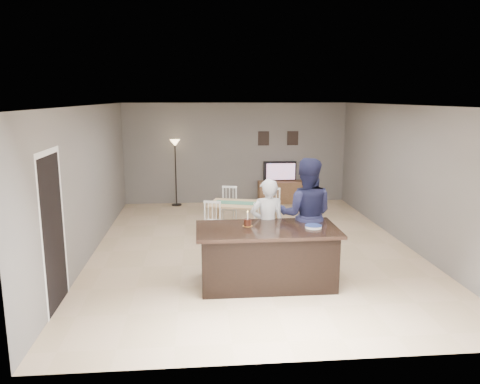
{
  "coord_description": "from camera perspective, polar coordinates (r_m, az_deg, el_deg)",
  "views": [
    {
      "loc": [
        -1.03,
        -8.57,
        2.85
      ],
      "look_at": [
        -0.28,
        -0.3,
        1.16
      ],
      "focal_mm": 35.0,
      "sensor_mm": 36.0,
      "label": 1
    }
  ],
  "objects": [
    {
      "name": "television",
      "position": [
        12.76,
        4.94,
        2.52
      ],
      "size": [
        0.91,
        0.12,
        0.53
      ],
      "primitive_type": "imported",
      "rotation": [
        0.0,
        0.0,
        3.14
      ],
      "color": "black",
      "rests_on": "tv_console"
    },
    {
      "name": "man",
      "position": [
        7.76,
        8.03,
        -2.79
      ],
      "size": [
        1.07,
        0.92,
        1.89
      ],
      "primitive_type": "imported",
      "rotation": [
        0.0,
        0.0,
        2.89
      ],
      "color": "#1B1D3C",
      "rests_on": "floor"
    },
    {
      "name": "plate_stack",
      "position": [
        7.2,
        8.94,
        -4.18
      ],
      "size": [
        0.26,
        0.26,
        0.04
      ],
      "color": "white",
      "rests_on": "kitchen_island"
    },
    {
      "name": "birthday_cake",
      "position": [
        7.2,
        0.93,
        -3.73
      ],
      "size": [
        0.16,
        0.16,
        0.24
      ],
      "color": "gold",
      "rests_on": "kitchen_island"
    },
    {
      "name": "picture_frames",
      "position": [
        12.78,
        4.68,
        6.55
      ],
      "size": [
        1.1,
        0.02,
        0.38
      ],
      "color": "black",
      "rests_on": "room_shell"
    },
    {
      "name": "tv_console",
      "position": [
        12.8,
        4.95,
        -0.02
      ],
      "size": [
        1.2,
        0.4,
        0.6
      ],
      "primitive_type": "cube",
      "color": "brown",
      "rests_on": "floor"
    },
    {
      "name": "woman",
      "position": [
        7.69,
        3.36,
        -4.12
      ],
      "size": [
        0.6,
        0.42,
        1.56
      ],
      "primitive_type": "imported",
      "rotation": [
        0.0,
        0.0,
        3.22
      ],
      "color": "silver",
      "rests_on": "floor"
    },
    {
      "name": "kitchen_island",
      "position": [
        7.25,
        3.29,
        -7.78
      ],
      "size": [
        2.15,
        1.1,
        0.9
      ],
      "color": "black",
      "rests_on": "floor"
    },
    {
      "name": "dining_table",
      "position": [
        9.78,
        0.56,
        -2.04
      ],
      "size": [
        1.76,
        1.93,
        0.87
      ],
      "rotation": [
        0.0,
        0.0,
        -0.28
      ],
      "color": "tan",
      "rests_on": "floor"
    },
    {
      "name": "tv_screen_glow",
      "position": [
        12.68,
        5.0,
        2.5
      ],
      "size": [
        0.78,
        0.0,
        0.78
      ],
      "primitive_type": "plane",
      "rotation": [
        1.57,
        0.0,
        3.14
      ],
      "color": "#FA571B",
      "rests_on": "tv_console"
    },
    {
      "name": "doorway",
      "position": [
        6.76,
        -21.92,
        -2.95
      ],
      "size": [
        0.0,
        2.1,
        2.65
      ],
      "color": "black",
      "rests_on": "floor"
    },
    {
      "name": "floor",
      "position": [
        9.09,
        1.58,
        -6.76
      ],
      "size": [
        8.0,
        8.0,
        0.0
      ],
      "primitive_type": "plane",
      "color": "tan",
      "rests_on": "ground"
    },
    {
      "name": "floor_lamp",
      "position": [
        12.42,
        -7.9,
        4.53
      ],
      "size": [
        0.26,
        0.26,
        1.76
      ],
      "color": "black",
      "rests_on": "floor"
    },
    {
      "name": "room_shell",
      "position": [
        8.71,
        1.64,
        3.78
      ],
      "size": [
        8.0,
        8.0,
        8.0
      ],
      "color": "slate",
      "rests_on": "floor"
    }
  ]
}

